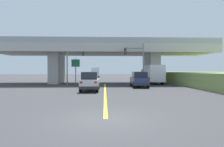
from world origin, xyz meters
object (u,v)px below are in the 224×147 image
at_px(suv_crossing, 139,79).
at_px(traffic_signal_nearside, 137,59).
at_px(box_truck, 152,74).
at_px(semi_truck_distant, 96,72).
at_px(suv_lead, 90,81).
at_px(traffic_signal_farside, 73,60).
at_px(highway_sign, 76,66).

relative_size(suv_crossing, traffic_signal_nearside, 0.75).
xyz_separation_m(box_truck, semi_truck_distant, (-10.59, 28.64, -0.01)).
relative_size(suv_lead, traffic_signal_nearside, 0.78).
distance_m(suv_lead, traffic_signal_farside, 9.17).
bearing_deg(suv_lead, suv_crossing, 34.66).
xyz_separation_m(suv_lead, suv_crossing, (6.09, 4.21, -0.00)).
bearing_deg(highway_sign, traffic_signal_farside, -92.93).
bearing_deg(traffic_signal_nearside, suv_lead, -131.27).
relative_size(suv_crossing, traffic_signal_farside, 0.78).
bearing_deg(suv_crossing, highway_sign, 148.33).
distance_m(suv_crossing, highway_sign, 11.21).
bearing_deg(traffic_signal_farside, suv_crossing, -22.77).
bearing_deg(suv_crossing, suv_lead, -143.60).
bearing_deg(semi_truck_distant, traffic_signal_farside, -93.71).
bearing_deg(traffic_signal_farside, box_truck, 9.16).
height_order(suv_crossing, highway_sign, highway_sign).
distance_m(suv_crossing, traffic_signal_farside, 10.48).
xyz_separation_m(suv_lead, traffic_signal_nearside, (6.36, 7.25, 2.88)).
bearing_deg(highway_sign, traffic_signal_nearside, -17.78).
distance_m(box_truck, highway_sign, 12.55).
height_order(suv_crossing, traffic_signal_farside, traffic_signal_farside).
relative_size(traffic_signal_nearside, semi_truck_distant, 0.92).
bearing_deg(suv_lead, highway_sign, 106.90).
bearing_deg(traffic_signal_farside, traffic_signal_nearside, -5.24).
distance_m(suv_lead, highway_sign, 10.93).
height_order(box_truck, traffic_signal_farside, traffic_signal_farside).
height_order(suv_lead, box_truck, box_truck).
bearing_deg(suv_lead, box_truck, 47.38).
bearing_deg(semi_truck_distant, suv_lead, -88.16).
distance_m(suv_lead, suv_crossing, 7.40).
height_order(suv_crossing, traffic_signal_nearside, traffic_signal_nearside).
bearing_deg(suv_lead, traffic_signal_farside, 111.72).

